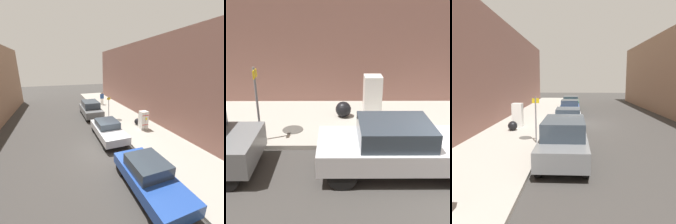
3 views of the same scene
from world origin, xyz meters
The scene contains 11 objects.
ground_plane centered at (0.00, 0.00, 0.00)m, with size 80.00×80.00×0.00m, color #383533.
sidewalk_slab centered at (-3.93, 0.00, 0.08)m, with size 4.14×44.00×0.15m, color #9E998E.
building_facade_near centered at (-7.20, 0.00, 4.03)m, with size 2.40×39.60×8.05m, color #7F564C.
discarded_refrigerator centered at (-4.13, -2.02, 0.95)m, with size 0.66×0.64×1.61m.
manhole_cover centered at (-3.00, -4.84, 0.16)m, with size 0.70×0.70×0.02m, color #47443F.
street_sign_post centered at (-2.23, -5.73, 1.47)m, with size 0.36×0.07×2.34m.
trash_bag centered at (-4.19, -3.09, 0.45)m, with size 0.59×0.59×0.59m, color black.
pedestrian_walking_far centered at (-3.38, -11.91, 1.18)m, with size 0.51×0.24×1.76m.
parked_suv_gray centered at (-0.73, -7.65, 0.89)m, with size 1.89×4.50×1.74m.
parked_sedan_silver centered at (-0.73, -1.70, 0.74)m, with size 1.80×4.37×1.42m.
parked_hatchback_blue centered at (-0.73, 3.88, 0.76)m, with size 1.78×4.13×1.47m.
Camera 1 is at (2.78, 8.52, 5.41)m, focal length 24.00 mm.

